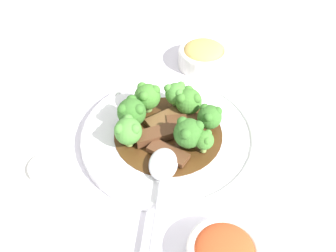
{
  "coord_description": "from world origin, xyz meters",
  "views": [
    {
      "loc": [
        -0.48,
        -0.0,
        0.52
      ],
      "look_at": [
        0.0,
        0.0,
        0.03
      ],
      "focal_mm": 42.0,
      "sensor_mm": 36.0,
      "label": 1
    }
  ],
  "objects": [
    {
      "name": "broccoli_floret_4",
      "position": [
        0.06,
        0.04,
        0.05
      ],
      "size": [
        0.05,
        0.05,
        0.06
      ],
      "color": "#7FA84C",
      "rests_on": "main_plate"
    },
    {
      "name": "broccoli_floret_0",
      "position": [
        0.02,
        0.06,
        0.05
      ],
      "size": [
        0.05,
        0.05,
        0.06
      ],
      "color": "#7FA84C",
      "rests_on": "main_plate"
    },
    {
      "name": "beef_strip_2",
      "position": [
        -0.05,
        0.0,
        0.02
      ],
      "size": [
        0.06,
        0.07,
        0.01
      ],
      "color": "#56331E",
      "rests_on": "main_plate"
    },
    {
      "name": "beef_strip_0",
      "position": [
        0.01,
        -0.03,
        0.03
      ],
      "size": [
        0.05,
        0.08,
        0.01
      ],
      "color": "#56331E",
      "rests_on": "main_plate"
    },
    {
      "name": "beef_strip_3",
      "position": [
        0.03,
        0.01,
        0.02
      ],
      "size": [
        0.07,
        0.08,
        0.01
      ],
      "color": "brown",
      "rests_on": "main_plate"
    },
    {
      "name": "paper_napkin",
      "position": [
        -0.03,
        0.25,
        0.0
      ],
      "size": [
        0.13,
        0.08,
        0.01
      ],
      "color": "silver",
      "rests_on": "ground_plane"
    },
    {
      "name": "broccoli_floret_7",
      "position": [
        0.01,
        -0.07,
        0.04
      ],
      "size": [
        0.04,
        0.04,
        0.05
      ],
      "color": "#7FA84C",
      "rests_on": "main_plate"
    },
    {
      "name": "ground_plane",
      "position": [
        0.0,
        0.0,
        0.0
      ],
      "size": [
        4.0,
        4.0,
        0.0
      ],
      "primitive_type": "plane",
      "color": "silver"
    },
    {
      "name": "side_bowl_appetizer",
      "position": [
        0.22,
        -0.08,
        0.03
      ],
      "size": [
        0.11,
        0.11,
        0.05
      ],
      "color": "white",
      "rests_on": "ground_plane"
    },
    {
      "name": "broccoli_floret_2",
      "position": [
        -0.04,
        -0.06,
        0.05
      ],
      "size": [
        0.03,
        0.03,
        0.04
      ],
      "color": "#8EB756",
      "rests_on": "main_plate"
    },
    {
      "name": "sauce_dish",
      "position": [
        -0.07,
        0.2,
        0.01
      ],
      "size": [
        0.06,
        0.06,
        0.01
      ],
      "color": "white",
      "rests_on": "ground_plane"
    },
    {
      "name": "broccoli_floret_1",
      "position": [
        -0.03,
        -0.03,
        0.05
      ],
      "size": [
        0.05,
        0.05,
        0.06
      ],
      "color": "#7FA84C",
      "rests_on": "main_plate"
    },
    {
      "name": "serving_spoon",
      "position": [
        -0.09,
        0.01,
        0.03
      ],
      "size": [
        0.23,
        0.05,
        0.01
      ],
      "color": "silver",
      "rests_on": "main_plate"
    },
    {
      "name": "broccoli_floret_3",
      "position": [
        0.05,
        -0.04,
        0.05
      ],
      "size": [
        0.05,
        0.05,
        0.05
      ],
      "color": "#7FA84C",
      "rests_on": "main_plate"
    },
    {
      "name": "beef_strip_1",
      "position": [
        -0.02,
        0.03,
        0.03
      ],
      "size": [
        0.05,
        0.07,
        0.02
      ],
      "color": "#56331E",
      "rests_on": "main_plate"
    },
    {
      "name": "main_plate",
      "position": [
        0.0,
        0.0,
        0.01
      ],
      "size": [
        0.31,
        0.31,
        0.02
      ],
      "color": "white",
      "rests_on": "ground_plane"
    },
    {
      "name": "broccoli_floret_5",
      "position": [
        0.07,
        -0.01,
        0.05
      ],
      "size": [
        0.04,
        0.04,
        0.05
      ],
      "color": "#7FA84C",
      "rests_on": "main_plate"
    },
    {
      "name": "broccoli_floret_6",
      "position": [
        -0.03,
        0.07,
        0.05
      ],
      "size": [
        0.05,
        0.05,
        0.05
      ],
      "color": "#7FA84C",
      "rests_on": "main_plate"
    }
  ]
}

